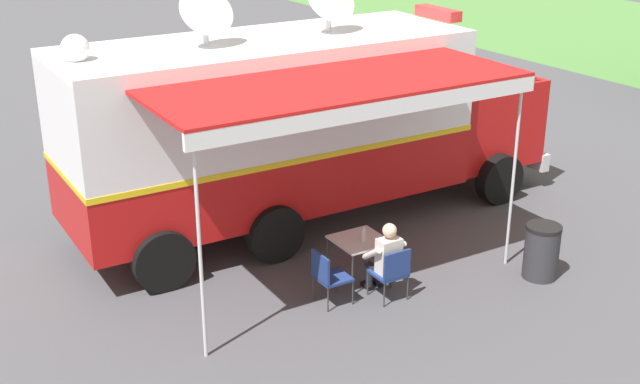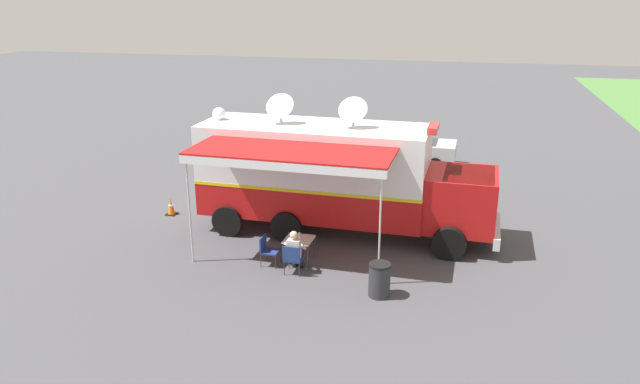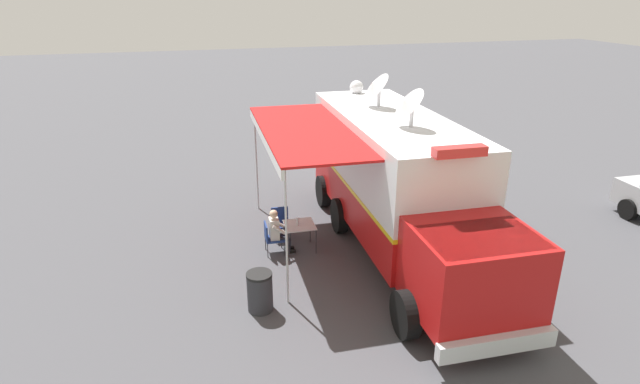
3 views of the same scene
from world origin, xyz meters
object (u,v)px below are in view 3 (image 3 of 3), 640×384
object	(u,v)px
folding_table	(300,226)
trash_bin	(260,292)
folding_chair_at_table	(271,236)
folding_chair_beside_table	(280,220)
seated_responder	(278,230)
traffic_cone	(338,168)
water_bottle	(297,222)
command_truck	(398,180)

from	to	relation	value
folding_table	trash_bin	world-z (taller)	trash_bin
trash_bin	folding_chair_at_table	bearing A→B (deg)	-105.74
folding_chair_beside_table	seated_responder	distance (m)	0.94
folding_table	folding_chair_beside_table	size ratio (longest dim) A/B	0.95
folding_chair_beside_table	seated_responder	xyz separation A→B (m)	(0.26, 0.90, 0.14)
traffic_cone	water_bottle	bearing A→B (deg)	62.30
folding_chair_beside_table	trash_bin	xyz separation A→B (m)	(1.15, 3.38, -0.06)
folding_table	seated_responder	size ratio (longest dim) A/B	0.66
traffic_cone	trash_bin	bearing A→B (deg)	61.58
folding_chair_at_table	folding_table	bearing A→B (deg)	-177.25
folding_table	traffic_cone	bearing A→B (deg)	-117.32
folding_table	folding_chair_beside_table	world-z (taller)	folding_chair_beside_table
seated_responder	folding_chair_beside_table	bearing A→B (deg)	-106.03
folding_table	traffic_cone	xyz separation A→B (m)	(-2.78, -5.38, -0.39)
folding_chair_at_table	command_truck	bearing A→B (deg)	170.85
folding_table	seated_responder	bearing A→B (deg)	4.30
command_truck	folding_table	distance (m)	2.90
folding_chair_at_table	seated_responder	size ratio (longest dim) A/B	0.70
water_bottle	traffic_cone	world-z (taller)	water_bottle
command_truck	traffic_cone	world-z (taller)	command_truck
water_bottle	folding_chair_at_table	distance (m)	0.81
folding_table	folding_chair_at_table	distance (m)	0.82
water_bottle	trash_bin	size ratio (longest dim) A/B	0.25
folding_chair_at_table	trash_bin	world-z (taller)	trash_bin
water_bottle	folding_chair_beside_table	bearing A→B (deg)	-71.62
folding_table	water_bottle	bearing A→B (deg)	26.02
trash_bin	folding_table	bearing A→B (deg)	-120.67
folding_table	water_bottle	size ratio (longest dim) A/B	3.71
command_truck	seated_responder	world-z (taller)	command_truck
folding_chair_beside_table	traffic_cone	distance (m)	5.51
folding_chair_at_table	traffic_cone	distance (m)	6.50
seated_responder	trash_bin	size ratio (longest dim) A/B	1.37
seated_responder	trash_bin	xyz separation A→B (m)	(0.89, 2.49, -0.20)
folding_chair_at_table	traffic_cone	world-z (taller)	folding_chair_at_table
folding_table	trash_bin	xyz separation A→B (m)	(1.50, 2.54, -0.22)
folding_table	folding_chair_beside_table	bearing A→B (deg)	-67.40
water_bottle	folding_chair_at_table	world-z (taller)	water_bottle
folding_chair_at_table	trash_bin	size ratio (longest dim) A/B	0.96
folding_chair_at_table	folding_chair_beside_table	bearing A→B (deg)	-116.66
folding_chair_at_table	seated_responder	world-z (taller)	seated_responder
command_truck	traffic_cone	distance (m)	6.19
folding_table	seated_responder	xyz separation A→B (m)	(0.61, 0.05, -0.02)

